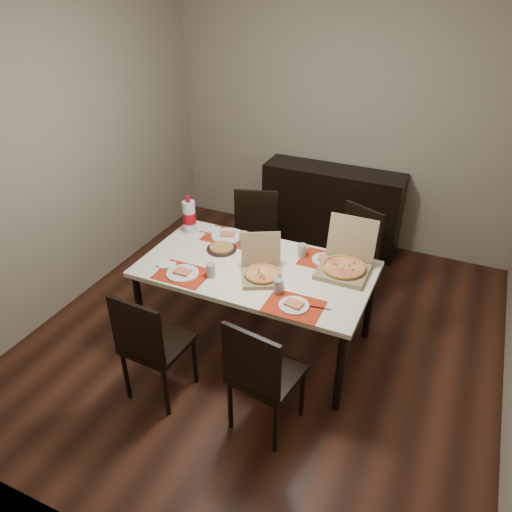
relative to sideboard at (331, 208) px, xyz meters
name	(u,v)px	position (x,y,z in m)	size (l,w,h in m)	color
ground	(267,336)	(0.00, -1.78, -0.46)	(3.80, 4.00, 0.02)	#3F1F13
room_walls	(292,125)	(0.00, -1.35, 1.28)	(3.84, 4.02, 2.62)	gray
sideboard	(331,208)	(0.00, 0.00, 0.00)	(1.50, 0.40, 0.90)	black
dining_table	(256,274)	(-0.06, -1.89, 0.23)	(1.80, 1.00, 0.75)	white
chair_near_left	(151,343)	(-0.47, -2.76, 0.06)	(0.44, 0.44, 0.93)	black
chair_near_right	(261,374)	(0.36, -2.71, 0.06)	(0.48, 0.48, 0.93)	black
chair_far_left	(255,235)	(-0.46, -1.03, 0.06)	(0.53, 0.53, 0.93)	black
chair_far_right	(352,253)	(0.49, -0.96, 0.06)	(0.56, 0.56, 0.93)	black
setting_near_left	(188,272)	(-0.49, -2.20, 0.32)	(0.51, 0.30, 0.11)	red
setting_near_right	(289,300)	(0.35, -2.21, 0.32)	(0.45, 0.30, 0.11)	red
setting_far_left	(230,236)	(-0.46, -1.55, 0.32)	(0.49, 0.30, 0.11)	red
setting_far_right	(319,257)	(0.36, -1.58, 0.32)	(0.45, 0.30, 0.11)	red
napkin_loose	(257,270)	(-0.03, -1.93, 0.31)	(0.12, 0.11, 0.02)	white
pizza_box_center	(262,271)	(0.04, -1.99, 0.35)	(0.42, 0.44, 0.30)	#8E7952
pizza_box_right	(345,264)	(0.59, -1.65, 0.36)	(0.38, 0.42, 0.38)	#8E7952
faina_plate	(222,248)	(-0.43, -1.76, 0.31)	(0.25, 0.25, 0.03)	black
dip_bowl	(267,256)	(-0.03, -1.72, 0.32)	(0.13, 0.13, 0.03)	white
soda_bottle	(189,217)	(-0.83, -1.59, 0.44)	(0.11, 0.11, 0.34)	silver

